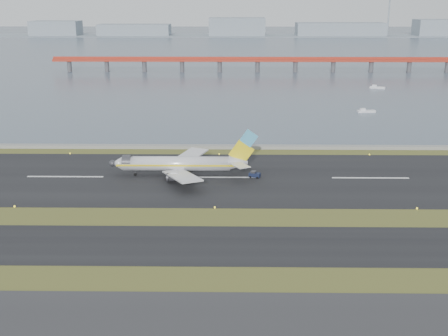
% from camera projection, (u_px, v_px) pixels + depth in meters
% --- Properties ---
extents(ground, '(1000.00, 1000.00, 0.00)m').
position_uv_depth(ground, '(214.00, 221.00, 118.10)').
color(ground, '#3C4A1A').
rests_on(ground, ground).
extents(taxiway_strip, '(1000.00, 18.00, 0.10)m').
position_uv_depth(taxiway_strip, '(212.00, 245.00, 106.60)').
color(taxiway_strip, black).
rests_on(taxiway_strip, ground).
extents(runway_strip, '(1000.00, 45.00, 0.10)m').
position_uv_depth(runway_strip, '(217.00, 177.00, 146.80)').
color(runway_strip, black).
rests_on(runway_strip, ground).
extents(seawall, '(1000.00, 2.50, 1.00)m').
position_uv_depth(seawall, '(220.00, 147.00, 175.38)').
color(seawall, gray).
rests_on(seawall, ground).
extents(bay_water, '(1400.00, 800.00, 1.30)m').
position_uv_depth(bay_water, '(228.00, 46.00, 558.36)').
color(bay_water, '#42505E').
rests_on(bay_water, ground).
extents(red_pier, '(260.00, 5.00, 10.20)m').
position_uv_depth(red_pier, '(258.00, 61.00, 355.00)').
color(red_pier, '#A42C1C').
rests_on(red_pier, ground).
extents(far_shoreline, '(1400.00, 80.00, 60.50)m').
position_uv_depth(far_shoreline, '(240.00, 31.00, 709.55)').
color(far_shoreline, gray).
rests_on(far_shoreline, ground).
extents(airliner, '(38.52, 32.89, 12.80)m').
position_uv_depth(airliner, '(182.00, 164.00, 146.93)').
color(airliner, silver).
rests_on(airliner, ground).
extents(pushback_tug, '(3.19, 2.46, 1.81)m').
position_uv_depth(pushback_tug, '(254.00, 175.00, 146.48)').
color(pushback_tug, '#131B36').
rests_on(pushback_tug, ground).
extents(workboat_near, '(7.55, 3.09, 1.78)m').
position_uv_depth(workboat_near, '(366.00, 111.00, 230.77)').
color(workboat_near, silver).
rests_on(workboat_near, ground).
extents(workboat_far, '(8.08, 5.18, 1.88)m').
position_uv_depth(workboat_far, '(377.00, 87.00, 292.27)').
color(workboat_far, silver).
rests_on(workboat_far, ground).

